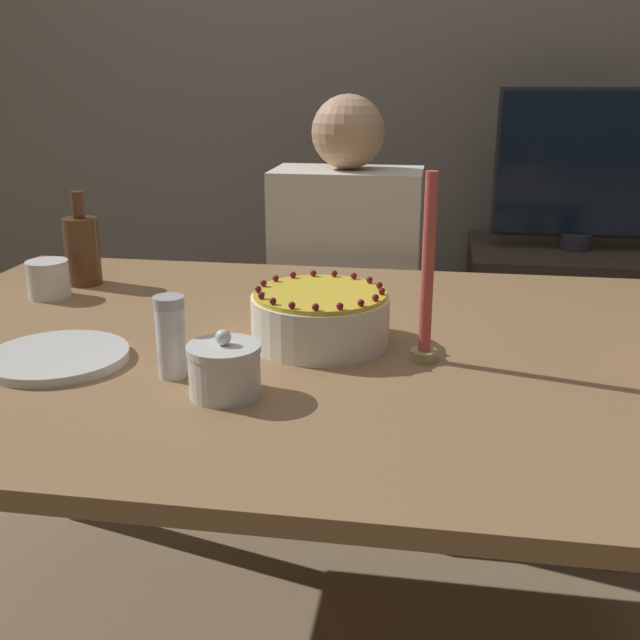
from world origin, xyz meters
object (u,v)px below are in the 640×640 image
sugar_bowl (225,369)px  cake (320,318)px  sugar_shaker (171,336)px  candle (427,285)px  person_man_blue_shirt (346,334)px  bottle (82,249)px  tv_monitor (583,168)px

sugar_bowl → cake: bearing=67.0°
sugar_shaker → candle: size_ratio=0.42×
sugar_bowl → person_man_blue_shirt: bearing=86.7°
cake → sugar_bowl: (-0.11, -0.25, -0.01)m
bottle → person_man_blue_shirt: person_man_blue_shirt is taller
tv_monitor → bottle: bearing=-146.2°
sugar_bowl → bottle: size_ratio=0.52×
tv_monitor → candle: bearing=-110.2°
sugar_bowl → sugar_shaker: sugar_shaker is taller
sugar_shaker → tv_monitor: size_ratio=0.25×
cake → candle: 0.21m
candle → tv_monitor: tv_monitor is taller
person_man_blue_shirt → candle: bearing=106.0°
sugar_shaker → candle: bearing=18.8°
candle → tv_monitor: bearing=69.8°
sugar_shaker → tv_monitor: 1.56m
person_man_blue_shirt → tv_monitor: tv_monitor is taller
candle → tv_monitor: (0.43, 1.18, 0.06)m
candle → bottle: (-0.79, 0.37, -0.05)m
tv_monitor → person_man_blue_shirt: bearing=-151.0°
candle → bottle: 0.87m
bottle → sugar_bowl: bearing=-48.4°
cake → tv_monitor: tv_monitor is taller
sugar_shaker → person_man_blue_shirt: size_ratio=0.11×
sugar_bowl → tv_monitor: size_ratio=0.21×
sugar_bowl → tv_monitor: tv_monitor is taller
person_man_blue_shirt → sugar_bowl: bearing=86.7°
cake → tv_monitor: 1.29m
cake → sugar_shaker: sugar_shaker is taller
sugar_bowl → person_man_blue_shirt: (0.06, 1.00, -0.29)m
sugar_shaker → person_man_blue_shirt: bearing=80.3°
bottle → cake: bearing=-27.4°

